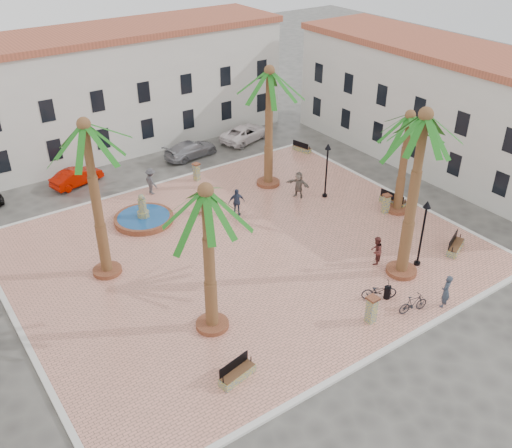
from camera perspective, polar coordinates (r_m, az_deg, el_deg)
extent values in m
plane|color=#56544F|center=(34.34, -1.37, -2.78)|extent=(120.00, 120.00, 0.00)
cube|color=#E2927D|center=(34.30, -1.37, -2.68)|extent=(26.00, 22.00, 0.15)
cube|color=silver|center=(42.71, -9.61, 4.02)|extent=(26.30, 0.30, 0.16)
cube|color=silver|center=(27.75, 11.68, -12.90)|extent=(26.30, 0.30, 0.16)
cube|color=silver|center=(41.88, 13.61, 3.00)|extent=(0.30, 22.30, 0.16)
cube|color=silver|center=(30.60, -22.40, -10.15)|extent=(0.30, 22.30, 0.16)
cube|color=silver|center=(48.87, -14.90, 12.48)|extent=(30.00, 7.00, 9.00)
cube|color=#A95037|center=(47.68, -15.68, 17.89)|extent=(30.40, 7.40, 0.50)
cube|color=black|center=(44.26, -24.07, 5.70)|extent=(1.00, 0.12, 1.60)
cube|color=black|center=(44.95, -19.49, 7.01)|extent=(1.00, 0.12, 1.60)
cube|color=black|center=(45.94, -15.06, 8.23)|extent=(1.00, 0.12, 1.60)
cube|color=black|center=(47.20, -10.81, 9.36)|extent=(1.00, 0.12, 1.60)
cube|color=black|center=(48.73, -6.78, 10.36)|extent=(1.00, 0.12, 1.60)
cube|color=black|center=(50.48, -3.00, 11.26)|extent=(1.00, 0.12, 1.60)
cube|color=black|center=(52.45, 0.55, 12.05)|extent=(1.00, 0.12, 1.60)
cube|color=black|center=(43.92, -20.17, 10.58)|extent=(1.00, 0.12, 1.60)
cube|color=black|center=(44.93, -15.58, 11.76)|extent=(1.00, 0.12, 1.60)
cube|color=black|center=(46.23, -11.18, 12.82)|extent=(1.00, 0.12, 1.60)
cube|color=black|center=(47.78, -7.01, 13.74)|extent=(1.00, 0.12, 1.60)
cube|color=black|center=(49.57, -3.09, 14.54)|extent=(1.00, 0.12, 1.60)
cube|color=black|center=(51.57, 0.56, 15.22)|extent=(1.00, 0.12, 1.60)
cube|color=silver|center=(46.54, 18.40, 10.72)|extent=(7.00, 26.00, 8.50)
cube|color=#A95037|center=(45.32, 19.36, 16.05)|extent=(7.40, 26.40, 0.50)
cube|color=black|center=(40.63, 23.31, 3.72)|extent=(0.12, 1.00, 1.60)
cube|color=black|center=(42.43, 19.25, 5.66)|extent=(0.12, 1.00, 1.60)
cube|color=black|center=(44.46, 15.52, 7.41)|extent=(0.12, 1.00, 1.60)
cube|color=black|center=(46.70, 12.10, 8.98)|extent=(0.12, 1.00, 1.60)
cube|color=black|center=(49.12, 8.98, 10.37)|extent=(0.12, 1.00, 1.60)
cube|color=black|center=(51.69, 6.14, 11.60)|extent=(0.12, 1.00, 1.60)
cube|color=black|center=(39.50, 24.20, 7.59)|extent=(0.12, 1.00, 1.60)
cube|color=black|center=(41.34, 19.96, 9.42)|extent=(0.12, 1.00, 1.60)
cube|color=black|center=(43.42, 16.07, 11.05)|extent=(0.12, 1.00, 1.60)
cube|color=black|center=(45.71, 12.51, 12.47)|extent=(0.12, 1.00, 1.60)
cube|color=black|center=(48.18, 9.27, 13.71)|extent=(0.12, 1.00, 1.60)
cube|color=black|center=(50.80, 6.33, 14.80)|extent=(0.12, 1.00, 1.60)
cylinder|color=brown|center=(37.73, -11.16, 0.51)|extent=(3.83, 3.83, 0.37)
cylinder|color=#194C8C|center=(37.65, -11.18, 0.72)|extent=(3.38, 3.38, 0.05)
cylinder|color=gray|center=(37.64, -11.18, 0.75)|extent=(0.82, 0.82, 0.73)
cylinder|color=gray|center=(37.29, -11.29, 1.72)|extent=(0.55, 0.55, 1.10)
sphere|color=gray|center=(36.97, -11.40, 2.65)|extent=(0.40, 0.40, 0.40)
cylinder|color=brown|center=(33.33, -14.64, -4.51)|extent=(1.62, 1.62, 0.24)
cylinder|color=brown|center=(31.08, -15.69, 2.17)|extent=(0.53, 0.53, 8.58)
sphere|color=brown|center=(29.37, -16.86, 9.55)|extent=(0.71, 0.71, 0.71)
cylinder|color=brown|center=(28.70, -4.38, -9.97)|extent=(1.64, 1.64, 0.25)
cylinder|color=brown|center=(26.40, -4.71, -3.71)|extent=(0.53, 0.53, 7.33)
sphere|color=brown|center=(24.52, -5.06, 3.37)|extent=(0.72, 0.72, 0.72)
cylinder|color=brown|center=(33.26, 14.32, -4.53)|extent=(1.72, 1.72, 0.26)
cylinder|color=brown|center=(30.89, 15.41, 2.58)|extent=(0.56, 0.56, 9.07)
sphere|color=brown|center=(29.12, 16.64, 10.47)|extent=(0.75, 0.75, 0.75)
cylinder|color=brown|center=(39.48, 13.91, 1.48)|extent=(1.53, 1.53, 0.23)
cylinder|color=brown|center=(38.01, 14.53, 5.90)|extent=(0.50, 0.50, 6.49)
sphere|color=brown|center=(36.82, 15.18, 10.48)|extent=(0.67, 0.67, 0.67)
cylinder|color=brown|center=(41.83, 1.23, 4.17)|extent=(1.68, 1.68, 0.25)
cylinder|color=brown|center=(40.14, 1.29, 9.53)|extent=(0.54, 0.54, 8.12)
sphere|color=brown|center=(38.86, 1.36, 15.12)|extent=(0.73, 0.73, 0.73)
cube|color=gray|center=(26.01, -1.87, -14.89)|extent=(1.89, 0.90, 0.40)
cube|color=#56351E|center=(25.85, -1.88, -14.53)|extent=(1.78, 0.83, 0.06)
cube|color=black|center=(25.77, -2.24, -13.86)|extent=(1.69, 0.38, 0.50)
cylinder|color=black|center=(25.35, -3.31, -15.32)|extent=(0.05, 0.05, 0.30)
cylinder|color=black|center=(26.19, -0.50, -13.39)|extent=(0.05, 0.05, 0.30)
cube|color=gray|center=(36.05, 19.31, -2.27)|extent=(1.94, 1.26, 0.42)
cube|color=#56351E|center=(35.93, 19.38, -1.95)|extent=(1.83, 1.18, 0.06)
cube|color=black|center=(35.82, 19.11, -1.47)|extent=(1.64, 0.75, 0.52)
cylinder|color=black|center=(35.12, 19.05, -2.44)|extent=(0.05, 0.05, 0.31)
cylinder|color=black|center=(36.62, 19.76, -1.14)|extent=(0.05, 0.05, 0.31)
cube|color=gray|center=(40.10, 13.55, 2.17)|extent=(0.91, 1.98, 0.42)
cube|color=#56351E|center=(39.99, 13.59, 2.47)|extent=(0.84, 1.87, 0.06)
cube|color=black|center=(39.68, 13.46, 2.73)|extent=(0.37, 1.78, 0.53)
cylinder|color=black|center=(39.55, 14.70, 2.19)|extent=(0.05, 0.05, 0.32)
cylinder|color=black|center=(40.34, 12.55, 3.07)|extent=(0.05, 0.05, 0.32)
cube|color=gray|center=(47.46, 4.60, 7.49)|extent=(0.86, 1.70, 0.36)
cube|color=#56351E|center=(47.38, 4.61, 7.72)|extent=(0.80, 1.61, 0.05)
cube|color=black|center=(47.14, 4.47, 7.92)|extent=(0.40, 1.51, 0.45)
cylinder|color=black|center=(46.91, 5.37, 7.59)|extent=(0.05, 0.05, 0.27)
cylinder|color=black|center=(47.76, 3.88, 8.09)|extent=(0.05, 0.05, 0.27)
cylinder|color=black|center=(34.21, 15.81, -3.78)|extent=(0.37, 0.37, 0.16)
cylinder|color=black|center=(33.23, 16.26, -1.12)|extent=(0.12, 0.12, 3.69)
cone|color=black|center=(32.26, 16.76, 1.90)|extent=(0.45, 0.45, 0.41)
sphere|color=beige|center=(32.33, 16.72, 1.67)|extent=(0.25, 0.25, 0.25)
cylinder|color=black|center=(40.41, 6.89, 2.86)|extent=(0.35, 0.35, 0.16)
cylinder|color=black|center=(39.61, 7.05, 5.15)|extent=(0.12, 0.12, 3.54)
cone|color=black|center=(38.83, 7.23, 7.70)|extent=(0.43, 0.43, 0.39)
sphere|color=beige|center=(38.89, 7.21, 7.50)|extent=(0.24, 0.24, 0.24)
cube|color=gray|center=(29.09, 11.47, -8.47)|extent=(0.44, 0.44, 1.40)
cube|color=brown|center=(28.63, 11.62, -7.30)|extent=(0.55, 0.55, 0.11)
cube|color=gray|center=(42.42, -5.96, 5.15)|extent=(0.46, 0.46, 1.25)
cube|color=brown|center=(42.14, -6.00, 5.98)|extent=(0.57, 0.57, 0.10)
cube|color=gray|center=(38.78, 12.87, 1.93)|extent=(0.45, 0.45, 1.25)
cube|color=brown|center=(38.47, 12.98, 2.81)|extent=(0.56, 0.56, 0.10)
cylinder|color=black|center=(31.01, 12.99, -6.69)|extent=(0.36, 0.36, 0.71)
imported|color=#2E3645|center=(30.93, 18.46, -6.39)|extent=(0.77, 0.60, 1.87)
imported|color=black|center=(30.80, 12.21, -6.55)|extent=(1.97, 1.50, 0.99)
imported|color=#562523|center=(33.29, 11.92, -2.61)|extent=(1.06, 0.98, 1.74)
imported|color=black|center=(30.33, 15.46, -7.68)|extent=(1.75, 0.82, 1.01)
imported|color=#9E805E|center=(37.82, -5.47, 2.33)|extent=(1.02, 0.81, 1.83)
imported|color=#2C3750|center=(37.47, -1.96, 2.21)|extent=(1.19, 0.77, 1.88)
imported|color=#4A494F|center=(40.79, -10.45, 4.23)|extent=(0.84, 1.31, 1.93)
imported|color=#71645A|center=(39.81, 4.28, 3.96)|extent=(1.23, 1.82, 1.88)
imported|color=#B11000|center=(43.87, -17.51, 4.53)|extent=(4.08, 2.29, 1.27)
imported|color=#95959D|center=(46.71, -6.55, 7.43)|extent=(4.77, 2.49, 1.32)
imported|color=white|center=(49.65, -1.09, 9.08)|extent=(5.26, 3.51, 1.34)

